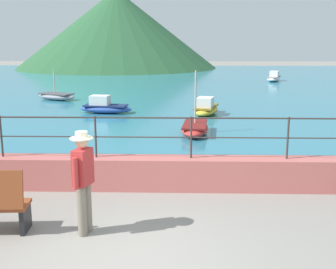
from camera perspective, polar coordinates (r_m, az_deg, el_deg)
ground_plane at (r=6.66m, az=-5.56°, el=-16.27°), size 120.00×120.00×0.00m
promenade_wall at (r=9.46m, az=-3.22°, el=-5.07°), size 20.00×0.56×0.70m
railing at (r=9.22m, az=-3.29°, el=0.75°), size 18.44×0.04×0.90m
lake_water at (r=31.80m, az=0.19°, el=6.70°), size 64.00×44.32×0.06m
hill_main at (r=50.10m, az=-6.78°, el=13.57°), size 22.45×22.45×8.59m
person_walking at (r=7.25m, az=-11.09°, el=-5.59°), size 0.38×0.55×1.75m
boat_0 at (r=23.72m, az=-14.47°, el=4.91°), size 2.46×1.82×1.60m
boat_3 at (r=34.47m, az=13.75°, el=7.28°), size 1.70×2.47×0.76m
boat_4 at (r=19.03m, az=-8.34°, el=3.62°), size 2.40×1.18×0.76m
boat_5 at (r=14.68m, az=3.56°, el=0.88°), size 1.11×2.37×2.12m
boat_7 at (r=18.51m, az=5.02°, el=3.46°), size 1.44×2.45×0.76m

